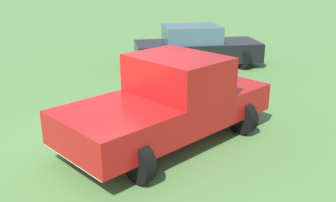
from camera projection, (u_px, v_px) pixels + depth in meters
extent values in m
plane|color=#5B8C47|center=(112.00, 142.00, 8.01)|extent=(80.00, 80.00, 0.00)
cylinder|color=black|center=(139.00, 162.00, 6.40)|extent=(0.74, 0.22, 0.74)
cylinder|color=black|center=(86.00, 134.00, 7.49)|extent=(0.74, 0.22, 0.74)
cylinder|color=black|center=(242.00, 117.00, 8.32)|extent=(0.74, 0.22, 0.74)
cylinder|color=black|center=(188.00, 100.00, 9.41)|extent=(0.74, 0.22, 0.74)
cube|color=red|center=(114.00, 128.00, 6.89)|extent=(2.03, 1.97, 0.64)
cube|color=red|center=(178.00, 89.00, 7.85)|extent=(2.01, 1.60, 1.40)
cube|color=slate|center=(178.00, 69.00, 7.70)|extent=(1.84, 1.37, 0.48)
cube|color=red|center=(206.00, 98.00, 8.58)|extent=(2.06, 2.33, 0.60)
cube|color=silver|center=(73.00, 157.00, 6.42)|extent=(1.83, 0.26, 0.16)
cylinder|color=black|center=(229.00, 51.00, 15.09)|extent=(0.69, 0.20, 0.69)
cylinder|color=black|center=(243.00, 60.00, 13.68)|extent=(0.69, 0.20, 0.69)
cylinder|color=black|center=(155.00, 54.00, 14.62)|extent=(0.69, 0.20, 0.69)
cylinder|color=black|center=(160.00, 63.00, 13.22)|extent=(0.69, 0.20, 0.69)
cube|color=black|center=(197.00, 51.00, 14.09)|extent=(3.81, 4.79, 0.68)
cube|color=slate|center=(192.00, 34.00, 13.84)|extent=(2.35, 2.50, 0.60)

